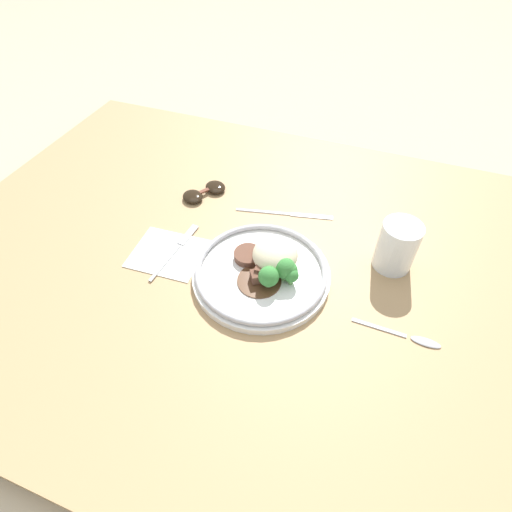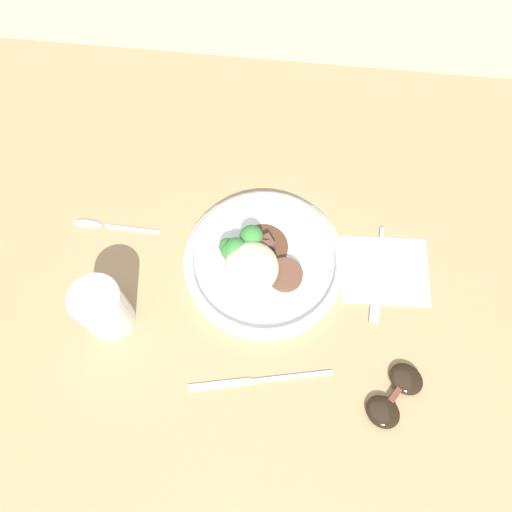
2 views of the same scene
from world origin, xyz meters
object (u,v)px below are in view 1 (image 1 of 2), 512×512
(plate, at_px, (265,269))
(sunglasses, at_px, (204,192))
(knife, at_px, (288,214))
(fork, at_px, (179,246))
(spoon, at_px, (414,339))
(juice_glass, at_px, (396,249))

(plate, bearing_deg, sunglasses, 139.27)
(plate, distance_m, knife, 0.20)
(fork, xyz_separation_m, sunglasses, (-0.03, 0.19, 0.01))
(knife, xyz_separation_m, sunglasses, (-0.22, -0.00, 0.01))
(spoon, height_order, sunglasses, sunglasses)
(knife, bearing_deg, plate, -98.68)
(spoon, distance_m, sunglasses, 0.59)
(fork, bearing_deg, juice_glass, -71.59)
(juice_glass, xyz_separation_m, fork, (-0.44, -0.11, -0.04))
(juice_glass, height_order, knife, juice_glass)
(fork, xyz_separation_m, knife, (0.19, 0.19, -0.00))
(plate, distance_m, spoon, 0.31)
(knife, bearing_deg, fork, -148.04)
(plate, distance_m, juice_glass, 0.27)
(knife, distance_m, spoon, 0.40)
(fork, height_order, spoon, same)
(fork, distance_m, knife, 0.27)
(plate, xyz_separation_m, fork, (-0.20, 0.01, -0.02))
(juice_glass, distance_m, fork, 0.46)
(plate, bearing_deg, spoon, -8.83)
(spoon, bearing_deg, plate, 172.40)
(knife, distance_m, sunglasses, 0.22)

